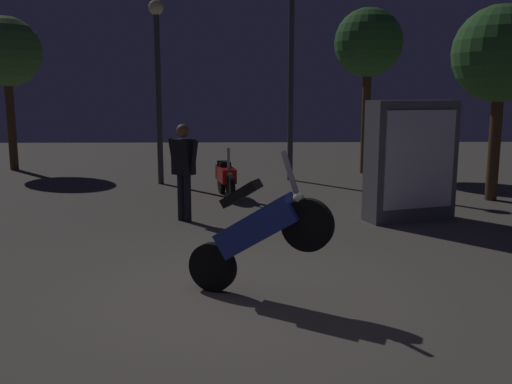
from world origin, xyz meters
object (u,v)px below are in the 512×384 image
object	(u,v)px
motorcycle_red_parked_left	(226,177)
kiosk_billboard	(411,161)
streetlamp_near	(291,51)
streetlamp_far	(158,67)
person_rider_beside	(184,164)
motorcycle_blue_foreground	(258,231)

from	to	relation	value
motorcycle_red_parked_left	kiosk_billboard	size ratio (longest dim) A/B	0.78
streetlamp_near	streetlamp_far	world-z (taller)	streetlamp_near
person_rider_beside	kiosk_billboard	bearing A→B (deg)	-54.51
streetlamp_far	kiosk_billboard	distance (m)	6.73
person_rider_beside	streetlamp_near	bearing A→B (deg)	9.97
streetlamp_far	streetlamp_near	bearing A→B (deg)	9.47
kiosk_billboard	streetlamp_near	bearing A→B (deg)	-87.46
motorcycle_blue_foreground	streetlamp_far	bearing A→B (deg)	128.27
streetlamp_near	streetlamp_far	distance (m)	3.33
kiosk_billboard	motorcycle_red_parked_left	bearing A→B (deg)	-51.71
motorcycle_blue_foreground	streetlamp_far	xyz separation A→B (m)	(-2.20, 7.94, 2.10)
streetlamp_far	kiosk_billboard	world-z (taller)	streetlamp_far
streetlamp_near	streetlamp_far	size ratio (longest dim) A/B	1.18
person_rider_beside	streetlamp_near	distance (m)	5.67
person_rider_beside	kiosk_billboard	world-z (taller)	kiosk_billboard
motorcycle_red_parked_left	kiosk_billboard	distance (m)	4.05
streetlamp_near	streetlamp_far	bearing A→B (deg)	-170.53
person_rider_beside	streetlamp_far	xyz separation A→B (m)	(-1.01, 4.15, 1.83)
streetlamp_near	motorcycle_blue_foreground	bearing A→B (deg)	-97.11
motorcycle_red_parked_left	streetlamp_near	distance (m)	4.07
streetlamp_near	kiosk_billboard	distance (m)	5.48
motorcycle_blue_foreground	streetlamp_near	distance (m)	8.92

